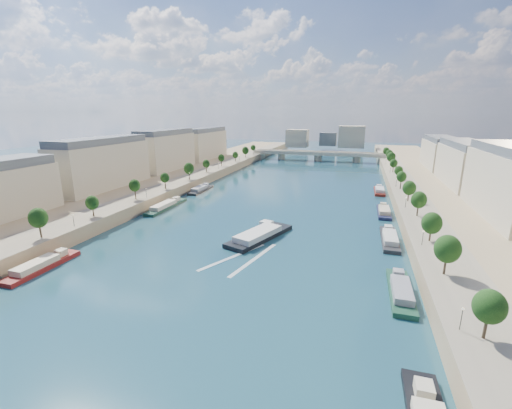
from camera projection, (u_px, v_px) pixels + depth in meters
The scene contains 17 objects.
ground at pixel (281, 201), 161.78m from camera, with size 700.00×700.00×0.00m, color #0D2B3C.
quay_left at pixel (148, 187), 181.19m from camera, with size 44.00×520.00×5.00m, color #9E8460.
quay_right at pixel (451, 208), 141.06m from camera, with size 44.00×520.00×5.00m, color #9E8460.
pave_left at pixel (173, 184), 176.34m from camera, with size 14.00×520.00×0.10m, color gray.
pave_right at pixel (413, 199), 144.57m from camera, with size 14.00×520.00×0.10m, color gray.
trees_left at pixel (178, 173), 176.21m from camera, with size 4.80×268.80×8.26m.
trees_right at pixel (406, 182), 152.95m from camera, with size 4.80×268.80×8.26m.
lamps_left at pixel (170, 183), 165.13m from camera, with size 0.36×200.36×4.28m.
lamps_right at pixel (401, 190), 149.73m from camera, with size 0.36×200.36×4.28m.
buildings_left at pixel (139, 157), 192.25m from camera, with size 16.00×226.00×23.20m.
buildings_right at pixel (484, 171), 144.87m from camera, with size 16.00×226.00×23.20m.
skyline at pixel (330, 138), 359.89m from camera, with size 79.00×42.00×22.00m.
bridge at pixel (318, 155), 293.97m from camera, with size 112.00×12.00×8.15m.
tour_barge at pixel (260, 235), 113.92m from camera, with size 17.31×29.49×3.86m.
wake at pixel (244, 258), 98.88m from camera, with size 16.31×25.61×0.04m.
moored_barges_left at pixel (118, 230), 120.14m from camera, with size 5.00×158.05×3.60m.
moored_barges_right at pixel (390, 243), 108.01m from camera, with size 5.00×169.05×3.60m.
Camera 1 is at (33.96, -53.27, 40.84)m, focal length 24.00 mm.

